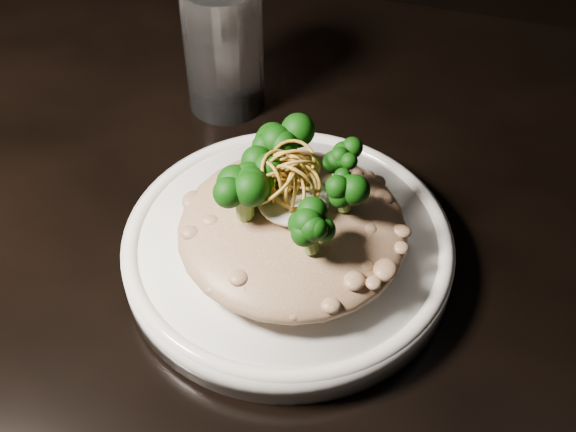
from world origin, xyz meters
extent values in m
cube|color=black|center=(0.00, 0.00, 0.73)|extent=(1.10, 0.80, 0.04)
cylinder|color=black|center=(-0.48, 0.33, 0.35)|extent=(0.05, 0.05, 0.71)
cylinder|color=white|center=(0.07, -0.01, 0.76)|extent=(0.26, 0.26, 0.03)
ellipsoid|color=brown|center=(0.07, -0.01, 0.80)|extent=(0.18, 0.18, 0.04)
ellipsoid|color=white|center=(0.07, -0.01, 0.82)|extent=(0.06, 0.06, 0.02)
cylinder|color=white|center=(-0.05, 0.17, 0.82)|extent=(0.08, 0.08, 0.13)
camera|label=1|loc=(0.18, -0.41, 1.25)|focal=50.00mm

